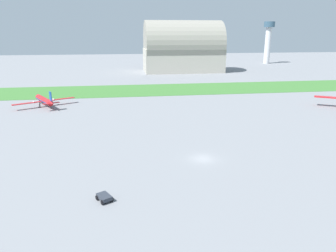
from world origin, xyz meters
TOP-DOWN VIEW (x-y plane):
  - ground_plane at (0.00, 0.00)m, footprint 600.00×600.00m
  - grass_taxiway_strip at (0.00, 76.56)m, footprint 360.00×28.00m
  - airplane_taxiing_turboprop at (-40.20, 50.71)m, footprint 18.00×15.68m
  - baggage_cart_near_gate at (-18.11, -13.33)m, footprint 2.70×2.93m
  - hangar_distant at (22.43, 137.98)m, footprint 46.81×27.59m
  - control_tower at (96.09, 179.04)m, footprint 8.00×8.00m

SIDE VIEW (x-z plane):
  - ground_plane at x=0.00m, z-range 0.00..0.00m
  - grass_taxiway_strip at x=0.00m, z-range 0.00..0.08m
  - baggage_cart_near_gate at x=-18.11m, z-range 0.12..1.02m
  - airplane_taxiing_turboprop at x=-40.20m, z-range -0.80..5.17m
  - hangar_distant at x=22.43m, z-range -1.72..28.39m
  - control_tower at x=96.09m, z-range 3.09..33.89m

